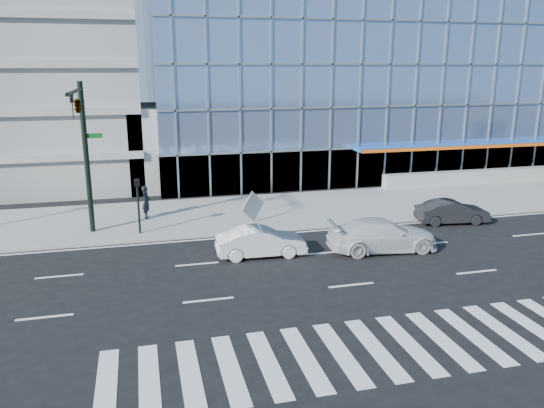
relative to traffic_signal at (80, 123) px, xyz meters
The scene contains 11 objects.
ground 13.41m from the traffic_signal, 22.56° to the right, with size 160.00×160.00×0.00m, color black.
sidewalk 13.03m from the traffic_signal, 17.33° to the left, with size 120.00×8.00×0.15m, color gray.
theatre_building 32.95m from the traffic_signal, 40.61° to the left, with size 42.00×26.00×15.00m, color #728EBE.
ramp_block 14.68m from the traffic_signal, 69.59° to the left, with size 6.00×8.00×6.00m, color gray.
traffic_signal is the anchor object (origin of this frame).
ped_signal_post 4.75m from the traffic_signal, ahead, with size 0.30×0.33×3.00m.
white_suv 15.88m from the traffic_signal, 19.05° to the right, with size 2.23×5.48×1.59m, color silver.
white_sedan 10.65m from the traffic_signal, 27.29° to the right, with size 1.51×4.32×1.42m, color silver.
dark_sedan 20.92m from the traffic_signal, ahead, with size 1.44×4.14×1.36m, color black.
pedestrian 6.76m from the traffic_signal, 49.18° to the left, with size 0.70×0.46×1.93m, color black.
tilted_panel 10.27m from the traffic_signal, ahead, with size 1.30×0.06×1.30m, color #A9A9A9.
Camera 1 is at (-8.25, -23.16, 8.92)m, focal length 35.00 mm.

